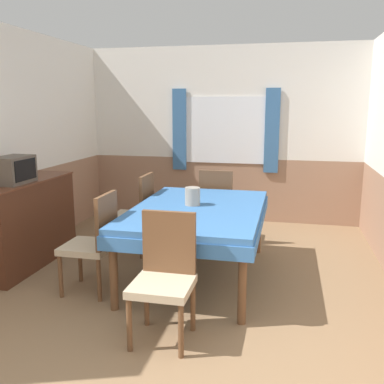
{
  "coord_description": "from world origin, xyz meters",
  "views": [
    {
      "loc": [
        0.99,
        -1.8,
        1.74
      ],
      "look_at": [
        0.06,
        2.28,
        0.89
      ],
      "focal_mm": 40.0,
      "sensor_mm": 36.0,
      "label": 1
    }
  ],
  "objects_px": {
    "chair_left_near": "(95,240)",
    "vase": "(193,196)",
    "tv": "(13,170)",
    "chair_head_window": "(217,203)",
    "dining_table": "(198,217)",
    "sideboard": "(25,222)",
    "chair_head_near": "(165,273)",
    "chair_left_far": "(137,211)"
  },
  "relations": [
    {
      "from": "dining_table",
      "to": "vase",
      "type": "relative_size",
      "value": 10.65
    },
    {
      "from": "tv",
      "to": "chair_left_far",
      "type": "bearing_deg",
      "value": 38.19
    },
    {
      "from": "tv",
      "to": "vase",
      "type": "relative_size",
      "value": 2.35
    },
    {
      "from": "chair_left_far",
      "to": "chair_left_near",
      "type": "distance_m",
      "value": 1.13
    },
    {
      "from": "dining_table",
      "to": "chair_head_window",
      "type": "height_order",
      "value": "chair_head_window"
    },
    {
      "from": "sideboard",
      "to": "tv",
      "type": "xyz_separation_m",
      "value": [
        0.03,
        -0.17,
        0.61
      ]
    },
    {
      "from": "sideboard",
      "to": "tv",
      "type": "height_order",
      "value": "tv"
    },
    {
      "from": "dining_table",
      "to": "tv",
      "type": "xyz_separation_m",
      "value": [
        -1.89,
        -0.24,
        0.45
      ]
    },
    {
      "from": "chair_left_near",
      "to": "vase",
      "type": "xyz_separation_m",
      "value": [
        0.79,
        0.64,
        0.32
      ]
    },
    {
      "from": "chair_head_near",
      "to": "sideboard",
      "type": "distance_m",
      "value": 2.22
    },
    {
      "from": "chair_head_window",
      "to": "tv",
      "type": "relative_size",
      "value": 2.22
    },
    {
      "from": "tv",
      "to": "vase",
      "type": "distance_m",
      "value": 1.86
    },
    {
      "from": "tv",
      "to": "chair_head_window",
      "type": "bearing_deg",
      "value": 37.12
    },
    {
      "from": "chair_head_window",
      "to": "chair_head_near",
      "type": "xyz_separation_m",
      "value": [
        0.0,
        -2.38,
        0.0
      ]
    },
    {
      "from": "dining_table",
      "to": "vase",
      "type": "xyz_separation_m",
      "value": [
        -0.07,
        0.07,
        0.19
      ]
    },
    {
      "from": "chair_head_near",
      "to": "sideboard",
      "type": "xyz_separation_m",
      "value": [
        -1.92,
        1.11,
        -0.03
      ]
    },
    {
      "from": "chair_head_window",
      "to": "vase",
      "type": "xyz_separation_m",
      "value": [
        -0.07,
        -1.12,
        0.32
      ]
    },
    {
      "from": "chair_head_window",
      "to": "dining_table",
      "type": "bearing_deg",
      "value": -90.0
    },
    {
      "from": "sideboard",
      "to": "chair_left_near",
      "type": "bearing_deg",
      "value": -25.03
    },
    {
      "from": "chair_left_near",
      "to": "tv",
      "type": "bearing_deg",
      "value": 72.52
    },
    {
      "from": "chair_head_window",
      "to": "chair_head_near",
      "type": "distance_m",
      "value": 2.38
    },
    {
      "from": "tv",
      "to": "vase",
      "type": "height_order",
      "value": "tv"
    },
    {
      "from": "vase",
      "to": "chair_head_near",
      "type": "bearing_deg",
      "value": -86.77
    },
    {
      "from": "chair_head_near",
      "to": "sideboard",
      "type": "height_order",
      "value": "chair_head_near"
    },
    {
      "from": "chair_head_window",
      "to": "tv",
      "type": "bearing_deg",
      "value": -142.88
    },
    {
      "from": "chair_left_near",
      "to": "vase",
      "type": "relative_size",
      "value": 5.21
    },
    {
      "from": "dining_table",
      "to": "sideboard",
      "type": "height_order",
      "value": "sideboard"
    },
    {
      "from": "chair_left_far",
      "to": "chair_head_window",
      "type": "height_order",
      "value": "same"
    },
    {
      "from": "chair_left_near",
      "to": "sideboard",
      "type": "height_order",
      "value": "chair_left_near"
    },
    {
      "from": "sideboard",
      "to": "dining_table",
      "type": "bearing_deg",
      "value": 2.21
    },
    {
      "from": "chair_left_far",
      "to": "tv",
      "type": "distance_m",
      "value": 1.43
    },
    {
      "from": "chair_head_window",
      "to": "sideboard",
      "type": "height_order",
      "value": "chair_head_window"
    },
    {
      "from": "chair_head_window",
      "to": "chair_left_near",
      "type": "bearing_deg",
      "value": -116.12
    },
    {
      "from": "chair_left_near",
      "to": "vase",
      "type": "bearing_deg",
      "value": -51.04
    },
    {
      "from": "dining_table",
      "to": "chair_left_near",
      "type": "height_order",
      "value": "chair_left_near"
    },
    {
      "from": "chair_head_near",
      "to": "vase",
      "type": "relative_size",
      "value": 5.21
    },
    {
      "from": "chair_left_far",
      "to": "tv",
      "type": "relative_size",
      "value": 2.22
    },
    {
      "from": "chair_left_near",
      "to": "tv",
      "type": "height_order",
      "value": "tv"
    },
    {
      "from": "vase",
      "to": "chair_head_window",
      "type": "bearing_deg",
      "value": 86.36
    },
    {
      "from": "chair_head_window",
      "to": "chair_left_near",
      "type": "xyz_separation_m",
      "value": [
        -0.86,
        -1.76,
        0.0
      ]
    },
    {
      "from": "sideboard",
      "to": "vase",
      "type": "xyz_separation_m",
      "value": [
        1.85,
        0.14,
        0.35
      ]
    },
    {
      "from": "chair_left_near",
      "to": "chair_head_window",
      "type": "bearing_deg",
      "value": -26.12
    }
  ]
}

